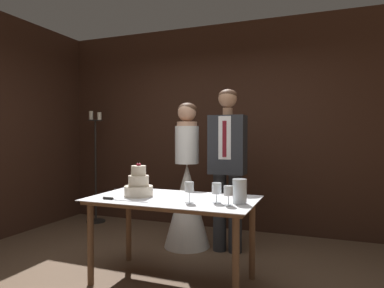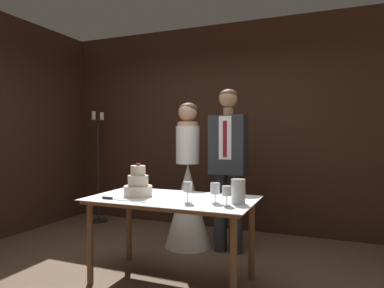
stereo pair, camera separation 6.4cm
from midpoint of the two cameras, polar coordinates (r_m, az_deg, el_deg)
ground_plane at (r=3.22m, az=-5.65°, el=-22.63°), size 40.00×40.00×0.00m
wall_back at (r=4.89m, az=5.76°, el=2.89°), size 5.13×0.12×2.88m
cake_table at (r=3.11m, az=-2.75°, el=-10.46°), size 1.48×0.81×0.76m
tiered_cake at (r=3.20m, az=-8.41°, el=-6.73°), size 0.26×0.26×0.30m
cake_knife at (r=3.06m, az=-12.06°, el=-8.96°), size 0.44×0.03×0.02m
wine_glass_near at (r=2.76m, az=6.46°, el=-7.94°), size 0.07×0.07×0.16m
wine_glass_middle at (r=2.85m, az=-0.05°, el=-7.35°), size 0.08×0.08×0.17m
wine_glass_far at (r=2.85m, az=4.53°, el=-7.56°), size 0.08×0.08×0.17m
hurricane_candle at (r=2.86m, az=8.34°, el=-7.89°), size 0.12×0.12×0.20m
bride at (r=4.08m, az=-0.24°, el=-8.19°), size 0.54×0.54×1.70m
groom at (r=3.87m, az=6.52°, el=-2.83°), size 0.40×0.25×1.83m
candle_stand at (r=5.40m, az=-15.06°, el=-4.34°), size 0.28×0.28×1.68m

